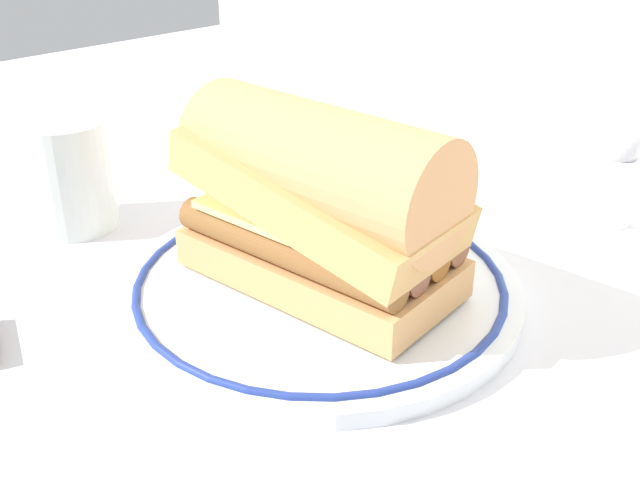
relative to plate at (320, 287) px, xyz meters
The scene contains 5 objects.
ground_plane 0.03m from the plate, 39.25° to the left, with size 1.50×1.50×0.00m, color silver.
plate is the anchor object (origin of this frame).
sausage_sandwich 0.07m from the plate, 143.13° to the right, with size 0.20×0.14×0.12m.
drinking_glass 0.23m from the plate, 156.66° to the right, with size 0.07×0.07×0.09m.
salt_shaker 0.27m from the plate, 78.83° to the left, with size 0.03×0.03×0.08m.
Camera 1 is at (0.36, -0.31, 0.30)m, focal length 45.74 mm.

